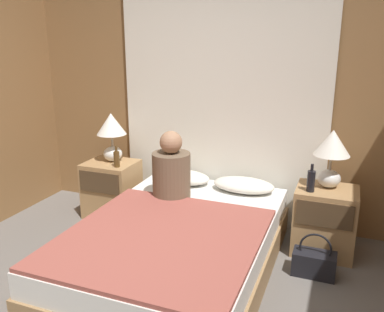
{
  "coord_description": "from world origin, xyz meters",
  "views": [
    {
      "loc": [
        1.14,
        -1.77,
        1.79
      ],
      "look_at": [
        0.0,
        1.18,
        0.87
      ],
      "focal_mm": 38.0,
      "sensor_mm": 36.0,
      "label": 1
    }
  ],
  "objects_px": {
    "nightstand_left": "(112,189)",
    "pillow_right": "(244,185)",
    "bed": "(178,247)",
    "beer_bottle_on_left_stand": "(117,159)",
    "nightstand_right": "(325,220)",
    "person_left_in_bed": "(171,171)",
    "beer_bottle_on_right_stand": "(311,181)",
    "handbag_on_floor": "(314,262)",
    "pillow_left": "(182,177)",
    "lamp_left": "(112,131)",
    "lamp_right": "(332,151)"
  },
  "relations": [
    {
      "from": "handbag_on_floor",
      "to": "bed",
      "type": "bearing_deg",
      "value": -162.3
    },
    {
      "from": "bed",
      "to": "person_left_in_bed",
      "type": "xyz_separation_m",
      "value": [
        -0.26,
        0.47,
        0.46
      ]
    },
    {
      "from": "person_left_in_bed",
      "to": "beer_bottle_on_right_stand",
      "type": "bearing_deg",
      "value": 7.84
    },
    {
      "from": "bed",
      "to": "person_left_in_bed",
      "type": "height_order",
      "value": "person_left_in_bed"
    },
    {
      "from": "beer_bottle_on_left_stand",
      "to": "bed",
      "type": "bearing_deg",
      "value": -34.78
    },
    {
      "from": "pillow_right",
      "to": "handbag_on_floor",
      "type": "height_order",
      "value": "pillow_right"
    },
    {
      "from": "nightstand_left",
      "to": "pillow_right",
      "type": "distance_m",
      "value": 1.38
    },
    {
      "from": "lamp_left",
      "to": "lamp_right",
      "type": "bearing_deg",
      "value": 0.0
    },
    {
      "from": "lamp_right",
      "to": "beer_bottle_on_left_stand",
      "type": "xyz_separation_m",
      "value": [
        -1.96,
        -0.16,
        -0.23
      ]
    },
    {
      "from": "lamp_right",
      "to": "pillow_right",
      "type": "bearing_deg",
      "value": 176.73
    },
    {
      "from": "lamp_left",
      "to": "handbag_on_floor",
      "type": "distance_m",
      "value": 2.26
    },
    {
      "from": "nightstand_right",
      "to": "beer_bottle_on_right_stand",
      "type": "xyz_separation_m",
      "value": [
        -0.13,
        -0.1,
        0.38
      ]
    },
    {
      "from": "lamp_right",
      "to": "pillow_left",
      "type": "bearing_deg",
      "value": 178.22
    },
    {
      "from": "lamp_right",
      "to": "person_left_in_bed",
      "type": "bearing_deg",
      "value": -166.16
    },
    {
      "from": "bed",
      "to": "beer_bottle_on_right_stand",
      "type": "bearing_deg",
      "value": 34.52
    },
    {
      "from": "beer_bottle_on_right_stand",
      "to": "person_left_in_bed",
      "type": "bearing_deg",
      "value": -172.16
    },
    {
      "from": "person_left_in_bed",
      "to": "beer_bottle_on_left_stand",
      "type": "xyz_separation_m",
      "value": [
        -0.65,
        0.16,
        -0.0
      ]
    },
    {
      "from": "bed",
      "to": "beer_bottle_on_left_stand",
      "type": "xyz_separation_m",
      "value": [
        -0.91,
        0.63,
        0.45
      ]
    },
    {
      "from": "nightstand_right",
      "to": "pillow_right",
      "type": "bearing_deg",
      "value": 172.37
    },
    {
      "from": "pillow_left",
      "to": "beer_bottle_on_right_stand",
      "type": "bearing_deg",
      "value": -9.35
    },
    {
      "from": "bed",
      "to": "nightstand_left",
      "type": "relative_size",
      "value": 3.62
    },
    {
      "from": "nightstand_left",
      "to": "pillow_right",
      "type": "height_order",
      "value": "nightstand_left"
    },
    {
      "from": "pillow_left",
      "to": "person_left_in_bed",
      "type": "bearing_deg",
      "value": -81.34
    },
    {
      "from": "pillow_left",
      "to": "beer_bottle_on_right_stand",
      "type": "height_order",
      "value": "beer_bottle_on_right_stand"
    },
    {
      "from": "pillow_right",
      "to": "person_left_in_bed",
      "type": "relative_size",
      "value": 0.95
    },
    {
      "from": "pillow_left",
      "to": "lamp_right",
      "type": "bearing_deg",
      "value": -1.78
    },
    {
      "from": "beer_bottle_on_right_stand",
      "to": "bed",
      "type": "bearing_deg",
      "value": -145.48
    },
    {
      "from": "person_left_in_bed",
      "to": "beer_bottle_on_left_stand",
      "type": "relative_size",
      "value": 2.81
    },
    {
      "from": "nightstand_right",
      "to": "pillow_right",
      "type": "relative_size",
      "value": 1.01
    },
    {
      "from": "handbag_on_floor",
      "to": "pillow_left",
      "type": "bearing_deg",
      "value": 158.98
    },
    {
      "from": "lamp_right",
      "to": "handbag_on_floor",
      "type": "bearing_deg",
      "value": -94.35
    },
    {
      "from": "bed",
      "to": "pillow_right",
      "type": "bearing_deg",
      "value": 69.52
    },
    {
      "from": "bed",
      "to": "lamp_left",
      "type": "height_order",
      "value": "lamp_left"
    },
    {
      "from": "bed",
      "to": "pillow_left",
      "type": "height_order",
      "value": "pillow_left"
    },
    {
      "from": "pillow_right",
      "to": "beer_bottle_on_left_stand",
      "type": "distance_m",
      "value": 1.25
    },
    {
      "from": "nightstand_right",
      "to": "beer_bottle_on_right_stand",
      "type": "height_order",
      "value": "beer_bottle_on_right_stand"
    },
    {
      "from": "lamp_left",
      "to": "beer_bottle_on_right_stand",
      "type": "height_order",
      "value": "lamp_left"
    },
    {
      "from": "nightstand_left",
      "to": "bed",
      "type": "bearing_deg",
      "value": -34.96
    },
    {
      "from": "bed",
      "to": "beer_bottle_on_right_stand",
      "type": "xyz_separation_m",
      "value": [
        0.92,
        0.63,
        0.46
      ]
    },
    {
      "from": "beer_bottle_on_right_stand",
      "to": "handbag_on_floor",
      "type": "relative_size",
      "value": 0.67
    },
    {
      "from": "nightstand_right",
      "to": "pillow_right",
      "type": "height_order",
      "value": "nightstand_right"
    },
    {
      "from": "pillow_left",
      "to": "person_left_in_bed",
      "type": "distance_m",
      "value": 0.41
    },
    {
      "from": "nightstand_left",
      "to": "handbag_on_floor",
      "type": "xyz_separation_m",
      "value": [
        2.07,
        -0.41,
        -0.18
      ]
    },
    {
      "from": "pillow_left",
      "to": "person_left_in_bed",
      "type": "relative_size",
      "value": 0.95
    },
    {
      "from": "nightstand_right",
      "to": "person_left_in_bed",
      "type": "xyz_separation_m",
      "value": [
        -1.31,
        -0.27,
        0.38
      ]
    },
    {
      "from": "nightstand_left",
      "to": "nightstand_right",
      "type": "bearing_deg",
      "value": 0.0
    },
    {
      "from": "person_left_in_bed",
      "to": "nightstand_right",
      "type": "bearing_deg",
      "value": 11.47
    },
    {
      "from": "nightstand_left",
      "to": "beer_bottle_on_right_stand",
      "type": "distance_m",
      "value": 2.01
    },
    {
      "from": "bed",
      "to": "lamp_left",
      "type": "xyz_separation_m",
      "value": [
        -1.05,
        0.79,
        0.69
      ]
    },
    {
      "from": "bed",
      "to": "beer_bottle_on_left_stand",
      "type": "distance_m",
      "value": 1.2
    }
  ]
}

